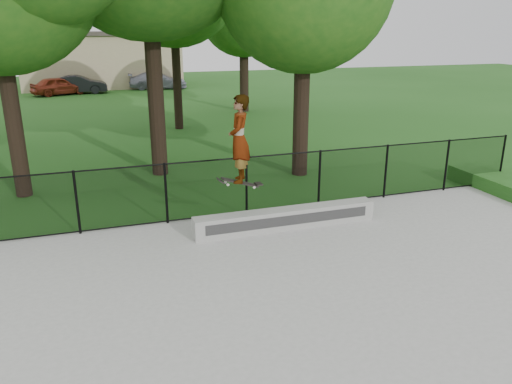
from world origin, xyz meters
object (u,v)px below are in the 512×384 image
(car_a, at_px, (59,86))
(skater_airborne, at_px, (239,140))
(grind_ledge, at_px, (286,218))
(car_c, at_px, (158,81))
(car_b, at_px, (79,85))

(car_a, height_order, skater_airborne, skater_airborne)
(grind_ledge, relative_size, skater_airborne, 2.10)
(grind_ledge, relative_size, car_c, 1.08)
(grind_ledge, height_order, car_b, car_b)
(car_b, bearing_deg, grind_ledge, -167.91)
(car_b, bearing_deg, car_a, 110.37)
(car_a, bearing_deg, skater_airborne, 167.76)
(car_a, relative_size, car_b, 1.05)
(car_c, xyz_separation_m, skater_airborne, (-2.46, -30.10, 1.60))
(car_c, height_order, skater_airborne, skater_airborne)
(car_c, bearing_deg, car_b, 107.51)
(car_c, distance_m, skater_airborne, 30.24)
(car_a, height_order, car_c, car_c)
(car_a, xyz_separation_m, skater_airborne, (4.76, -28.52, 1.60))
(car_b, relative_size, skater_airborne, 1.71)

